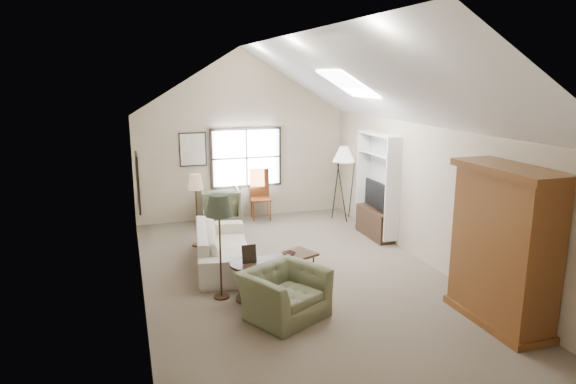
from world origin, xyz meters
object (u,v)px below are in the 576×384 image
object	(u,v)px
sofa	(223,246)
armchair_near	(285,294)
side_chair	(261,195)
armoire	(504,247)
side_table	(250,281)
armchair_far	(221,205)
coffee_table	(289,269)

from	to	relation	value
sofa	armchair_near	distance (m)	2.35
side_chair	armoire	bearing A→B (deg)	-65.65
armoire	side_table	bearing A→B (deg)	150.81
side_table	side_chair	bearing A→B (deg)	73.06
armchair_far	side_table	xyz separation A→B (m)	(-0.36, -4.35, -0.11)
sofa	armchair_near	xyz separation A→B (m)	(0.44, -2.31, -0.00)
sofa	side_table	xyz separation A→B (m)	(0.10, -1.60, -0.05)
armoire	armchair_near	world-z (taller)	armoire
armchair_far	side_table	distance (m)	4.37
sofa	side_chair	distance (m)	3.08
sofa	armchair_far	world-z (taller)	armchair_far
armoire	armchair_near	xyz separation A→B (m)	(-2.79, 1.04, -0.75)
armchair_near	side_table	bearing A→B (deg)	88.21
coffee_table	armchair_near	bearing A→B (deg)	-110.67
armoire	armchair_near	bearing A→B (deg)	159.51
side_table	armchair_near	bearing A→B (deg)	-64.37
side_table	armoire	bearing A→B (deg)	-29.19
sofa	armchair_far	xyz separation A→B (m)	(0.46, 2.75, 0.06)
sofa	coffee_table	world-z (taller)	sofa
armchair_near	coffee_table	size ratio (longest dim) A/B	1.18
sofa	side_chair	bearing A→B (deg)	-20.25
sofa	side_chair	xyz separation A→B (m)	(1.42, 2.73, 0.24)
armchair_near	side_table	xyz separation A→B (m)	(-0.34, 0.71, -0.05)
armchair_far	armoire	bearing A→B (deg)	121.33
sofa	armchair_far	distance (m)	2.79
armchair_far	side_chair	distance (m)	0.97
sofa	armoire	bearing A→B (deg)	-128.81
armoire	side_chair	world-z (taller)	armoire
armoire	armchair_far	world-z (taller)	armoire
armoire	armchair_far	distance (m)	6.73
armchair_near	side_chair	xyz separation A→B (m)	(0.98, 5.03, 0.24)
armchair_near	armchair_far	xyz separation A→B (m)	(0.02, 5.06, 0.06)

